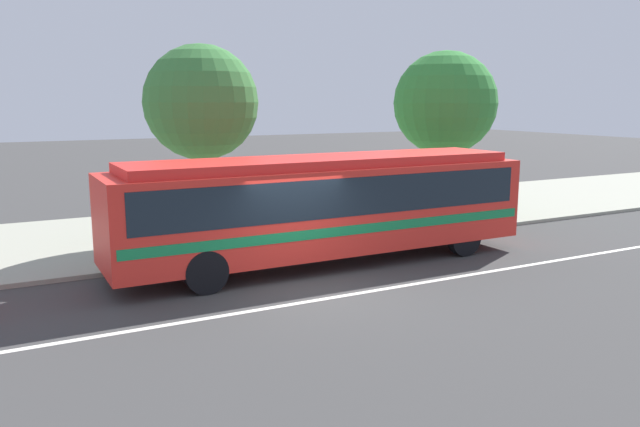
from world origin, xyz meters
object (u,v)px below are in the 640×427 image
(bus_stop_sign, at_px, (443,184))
(transit_bus, at_px, (325,202))
(pedestrian_waiting_near_sign, at_px, (332,205))
(street_tree_mid_block, at_px, (445,103))
(street_tree_near_stop, at_px, (201,103))

(bus_stop_sign, bearing_deg, transit_bus, -161.79)
(pedestrian_waiting_near_sign, bearing_deg, transit_bus, -122.23)
(transit_bus, bearing_deg, bus_stop_sign, 18.21)
(transit_bus, relative_size, bus_stop_sign, 4.94)
(transit_bus, bearing_deg, street_tree_mid_block, 28.27)
(street_tree_mid_block, bearing_deg, bus_stop_sign, -128.32)
(bus_stop_sign, height_order, street_tree_mid_block, street_tree_mid_block)
(street_tree_near_stop, bearing_deg, street_tree_mid_block, -1.78)
(street_tree_mid_block, bearing_deg, transit_bus, -151.73)
(bus_stop_sign, bearing_deg, pedestrian_waiting_near_sign, 164.35)
(bus_stop_sign, xyz_separation_m, street_tree_mid_block, (1.52, 1.93, 2.57))
(street_tree_mid_block, bearing_deg, pedestrian_waiting_near_sign, -169.71)
(bus_stop_sign, bearing_deg, street_tree_mid_block, 51.68)
(bus_stop_sign, xyz_separation_m, street_tree_near_stop, (-7.34, 2.20, 2.60))
(street_tree_near_stop, bearing_deg, pedestrian_waiting_near_sign, -17.73)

